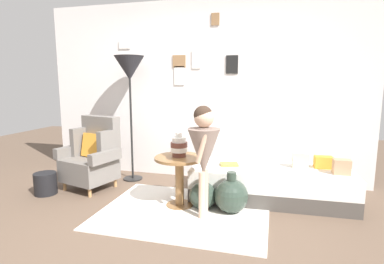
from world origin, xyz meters
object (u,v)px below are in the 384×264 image
Objects in this scene: floor_lamp at (130,72)px; demijohn_far at (231,196)px; side_table at (180,171)px; magazine_basket at (45,183)px; armchair at (93,156)px; demijohn_near at (203,195)px; vase_striped at (179,146)px; book_on_daybed at (229,164)px; person_child at (204,147)px; daybed at (270,183)px.

floor_lamp is 2.24m from demijohn_far.
side_table is 2.10× the size of magazine_basket.
armchair is 1.67m from demijohn_near.
armchair is at bearing 167.17° from vase_striped.
floor_lamp is 6.42× the size of magazine_basket.
side_table reaches higher than magazine_basket.
floor_lamp is 1.90m from book_on_daybed.
demijohn_far is (1.94, -0.34, -0.25)m from armchair.
side_table is 1.27× the size of demijohn_far.
armchair is 2.10× the size of demijohn_far.
person_child is (0.33, -0.22, 0.35)m from side_table.
armchair is at bearing 168.57° from demijohn_near.
demijohn_near is (0.29, -0.02, -0.54)m from vase_striped.
book_on_daybed is at bearing 64.30° from demijohn_near.
demijohn_far is (0.60, -0.02, -0.23)m from side_table.
demijohn_far reaches higher than book_on_daybed.
demijohn_far is 1.65× the size of magazine_basket.
daybed is 1.60× the size of person_child.
magazine_basket is (-0.45, -0.40, -0.30)m from armchair.
floor_lamp reaches higher than demijohn_far.
daybed is 2.86m from magazine_basket.
floor_lamp is 2.04m from demijohn_near.
daybed is 8.73× the size of book_on_daybed.
magazine_basket is at bearing -177.36° from side_table.
vase_striped is 1.01× the size of magazine_basket.
vase_striped is 0.61× the size of demijohn_far.
book_on_daybed is (-0.51, -0.04, 0.22)m from daybed.
daybed is 6.80× the size of vase_striped.
daybed is at bearing 11.85° from magazine_basket.
demijohn_far reaches higher than magazine_basket.
book_on_daybed reaches higher than demijohn_near.
armchair is 0.54× the size of floor_lamp.
vase_striped is 0.24× the size of person_child.
floor_lamp reaches higher than magazine_basket.
vase_striped reaches higher than demijohn_far.
armchair reaches higher than magazine_basket.
side_table reaches higher than demijohn_far.
vase_striped is (-0.01, 0.02, 0.29)m from side_table.
vase_striped is 0.74m from book_on_daybed.
person_child is at bearing -34.35° from vase_striped.
daybed is 0.55m from book_on_daybed.
person_child reaches higher than daybed.
floor_lamp is (-1.99, 0.27, 1.37)m from daybed.
demijohn_near is at bearing -31.93° from floor_lamp.
armchair is 2.44× the size of demijohn_near.
vase_striped is at bearing 175.14° from demijohn_near.
demijohn_near is at bearing -115.70° from book_on_daybed.
daybed is 1.24m from vase_striped.
armchair is 4.41× the size of book_on_daybed.
floor_lamp is at bearing 168.17° from book_on_daybed.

